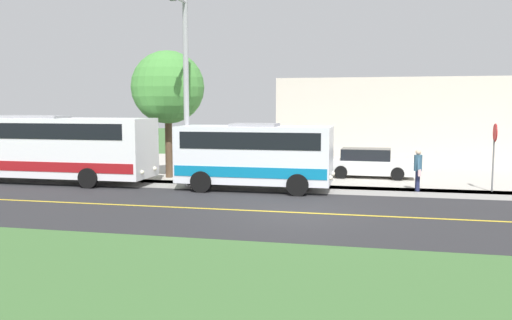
{
  "coord_description": "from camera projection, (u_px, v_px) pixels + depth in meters",
  "views": [
    {
      "loc": [
        17.59,
        2.51,
        3.67
      ],
      "look_at": [
        -3.5,
        -2.11,
        1.4
      ],
      "focal_mm": 37.12,
      "sensor_mm": 36.0,
      "label": 1
    }
  ],
  "objects": [
    {
      "name": "ground_plane",
      "position": [
        295.0,
        213.0,
        18.01
      ],
      "size": [
        120.0,
        120.0,
        0.0
      ],
      "primitive_type": "plane",
      "color": "#3D6633"
    },
    {
      "name": "road_surface",
      "position": [
        295.0,
        213.0,
        18.0
      ],
      "size": [
        8.0,
        100.0,
        0.01
      ],
      "primitive_type": "cube",
      "color": "#28282B",
      "rests_on": "ground"
    },
    {
      "name": "sidewalk",
      "position": [
        312.0,
        189.0,
        23.06
      ],
      "size": [
        2.4,
        100.0,
        0.01
      ],
      "primitive_type": "cube",
      "color": "gray",
      "rests_on": "ground"
    },
    {
      "name": "parking_lot_surface",
      "position": [
        380.0,
        171.0,
        29.41
      ],
      "size": [
        14.0,
        36.0,
        0.01
      ],
      "primitive_type": "cube",
      "color": "#B2ADA3",
      "rests_on": "ground"
    },
    {
      "name": "road_centre_line",
      "position": [
        295.0,
        212.0,
        18.0
      ],
      "size": [
        0.16,
        100.0,
        0.0
      ],
      "primitive_type": "cube",
      "color": "gold",
      "rests_on": "ground"
    },
    {
      "name": "shuttle_bus_front",
      "position": [
        255.0,
        153.0,
        22.74
      ],
      "size": [
        2.69,
        6.68,
        2.87
      ],
      "color": "white",
      "rests_on": "ground"
    },
    {
      "name": "transit_bus_rear",
      "position": [
        31.0,
        145.0,
        25.1
      ],
      "size": [
        2.79,
        12.04,
        3.16
      ],
      "color": "white",
      "rests_on": "ground"
    },
    {
      "name": "pedestrian_with_bags",
      "position": [
        418.0,
        169.0,
        22.42
      ],
      "size": [
        0.72,
        0.34,
        1.78
      ],
      "color": "#1E2347",
      "rests_on": "ground"
    },
    {
      "name": "stop_sign",
      "position": [
        494.0,
        145.0,
        22.12
      ],
      "size": [
        0.76,
        0.07,
        2.88
      ],
      "color": "slate",
      "rests_on": "ground"
    },
    {
      "name": "street_light_pole",
      "position": [
        185.0,
        84.0,
        23.47
      ],
      "size": [
        1.97,
        0.24,
        8.29
      ],
      "color": "#9E9EA3",
      "rests_on": "ground"
    },
    {
      "name": "parked_car_near",
      "position": [
        369.0,
        164.0,
        26.79
      ],
      "size": [
        2.15,
        4.47,
        1.45
      ],
      "color": "white",
      "rests_on": "ground"
    },
    {
      "name": "tree_curbside",
      "position": [
        168.0,
        88.0,
        26.31
      ],
      "size": [
        3.63,
        3.63,
        6.34
      ],
      "color": "brown",
      "rests_on": "ground"
    },
    {
      "name": "commercial_building",
      "position": [
        413.0,
        118.0,
        37.38
      ],
      "size": [
        10.0,
        17.85,
        5.37
      ],
      "primitive_type": "cube",
      "color": "beige",
      "rests_on": "ground"
    }
  ]
}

